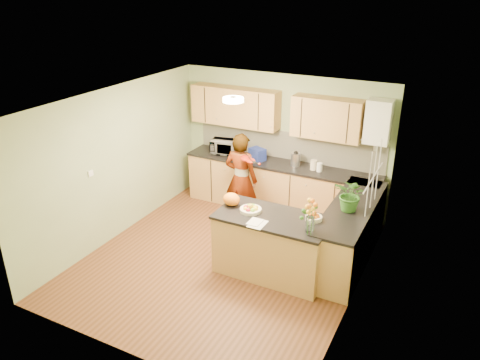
% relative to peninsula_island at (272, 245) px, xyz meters
% --- Properties ---
extents(floor, '(4.50, 4.50, 0.00)m').
position_rel_peninsula_island_xyz_m(floor, '(-0.77, -0.02, -0.47)').
color(floor, '#523017').
rests_on(floor, ground).
extents(ceiling, '(4.00, 4.50, 0.02)m').
position_rel_peninsula_island_xyz_m(ceiling, '(-0.77, -0.02, 2.03)').
color(ceiling, white).
rests_on(ceiling, wall_back).
extents(wall_back, '(4.00, 0.02, 2.50)m').
position_rel_peninsula_island_xyz_m(wall_back, '(-0.77, 2.23, 0.78)').
color(wall_back, gray).
rests_on(wall_back, floor).
extents(wall_front, '(4.00, 0.02, 2.50)m').
position_rel_peninsula_island_xyz_m(wall_front, '(-0.77, -2.27, 0.78)').
color(wall_front, gray).
rests_on(wall_front, floor).
extents(wall_left, '(0.02, 4.50, 2.50)m').
position_rel_peninsula_island_xyz_m(wall_left, '(-2.77, -0.02, 0.78)').
color(wall_left, gray).
rests_on(wall_left, floor).
extents(wall_right, '(0.02, 4.50, 2.50)m').
position_rel_peninsula_island_xyz_m(wall_right, '(1.23, -0.02, 0.78)').
color(wall_right, gray).
rests_on(wall_right, floor).
extents(back_counter, '(3.64, 0.62, 0.94)m').
position_rel_peninsula_island_xyz_m(back_counter, '(-0.67, 1.93, 0.00)').
color(back_counter, '#A57A42').
rests_on(back_counter, floor).
extents(right_counter, '(0.62, 2.24, 0.94)m').
position_rel_peninsula_island_xyz_m(right_counter, '(0.93, 0.83, 0.00)').
color(right_counter, '#A57A42').
rests_on(right_counter, floor).
extents(splashback, '(3.60, 0.02, 0.52)m').
position_rel_peninsula_island_xyz_m(splashback, '(-0.67, 2.21, 0.73)').
color(splashback, beige).
rests_on(splashback, back_counter).
extents(upper_cabinets, '(3.20, 0.34, 0.70)m').
position_rel_peninsula_island_xyz_m(upper_cabinets, '(-0.95, 2.06, 1.38)').
color(upper_cabinets, '#A57A42').
rests_on(upper_cabinets, wall_back).
extents(boiler, '(0.40, 0.30, 0.86)m').
position_rel_peninsula_island_xyz_m(boiler, '(0.93, 2.07, 1.43)').
color(boiler, white).
rests_on(boiler, wall_back).
extents(window_right, '(0.01, 1.30, 1.05)m').
position_rel_peninsula_island_xyz_m(window_right, '(1.22, 0.58, 1.08)').
color(window_right, white).
rests_on(window_right, wall_right).
extents(light_switch, '(0.02, 0.09, 0.09)m').
position_rel_peninsula_island_xyz_m(light_switch, '(-2.76, -0.62, 0.83)').
color(light_switch, white).
rests_on(light_switch, wall_left).
extents(ceiling_lamp, '(0.30, 0.30, 0.07)m').
position_rel_peninsula_island_xyz_m(ceiling_lamp, '(-0.77, 0.28, 1.99)').
color(ceiling_lamp, '#FFEABF').
rests_on(ceiling_lamp, ceiling).
extents(peninsula_island, '(1.62, 0.83, 0.93)m').
position_rel_peninsula_island_xyz_m(peninsula_island, '(0.00, 0.00, 0.00)').
color(peninsula_island, '#A57A42').
rests_on(peninsula_island, floor).
extents(fruit_dish, '(0.31, 0.31, 0.11)m').
position_rel_peninsula_island_xyz_m(fruit_dish, '(-0.35, 0.00, 0.51)').
color(fruit_dish, beige).
rests_on(fruit_dish, peninsula_island).
extents(orange_bowl, '(0.23, 0.23, 0.13)m').
position_rel_peninsula_island_xyz_m(orange_bowl, '(0.55, 0.15, 0.52)').
color(orange_bowl, beige).
rests_on(orange_bowl, peninsula_island).
extents(flower_vase, '(0.26, 0.26, 0.48)m').
position_rel_peninsula_island_xyz_m(flower_vase, '(0.60, -0.18, 0.78)').
color(flower_vase, silver).
rests_on(flower_vase, peninsula_island).
extents(orange_bag, '(0.32, 0.29, 0.19)m').
position_rel_peninsula_island_xyz_m(orange_bag, '(-0.69, 0.05, 0.56)').
color(orange_bag, orange).
rests_on(orange_bag, peninsula_island).
extents(papers, '(0.21, 0.29, 0.01)m').
position_rel_peninsula_island_xyz_m(papers, '(-0.10, -0.30, 0.47)').
color(papers, silver).
rests_on(papers, peninsula_island).
extents(violinist, '(0.61, 0.41, 1.66)m').
position_rel_peninsula_island_xyz_m(violinist, '(-1.11, 1.18, 0.36)').
color(violinist, tan).
rests_on(violinist, floor).
extents(violin, '(0.64, 0.56, 0.16)m').
position_rel_peninsula_island_xyz_m(violin, '(-0.91, 0.96, 0.86)').
color(violin, '#540905').
rests_on(violin, violinist).
extents(microwave, '(0.53, 0.41, 0.27)m').
position_rel_peninsula_island_xyz_m(microwave, '(-1.85, 1.93, 0.61)').
color(microwave, white).
rests_on(microwave, back_counter).
extents(blue_box, '(0.34, 0.30, 0.22)m').
position_rel_peninsula_island_xyz_m(blue_box, '(-1.14, 1.90, 0.59)').
color(blue_box, navy).
rests_on(blue_box, back_counter).
extents(kettle, '(0.17, 0.17, 0.32)m').
position_rel_peninsula_island_xyz_m(kettle, '(-0.41, 1.96, 0.60)').
color(kettle, silver).
rests_on(kettle, back_counter).
extents(jar_cream, '(0.14, 0.14, 0.18)m').
position_rel_peninsula_island_xyz_m(jar_cream, '(-0.06, 1.92, 0.56)').
color(jar_cream, beige).
rests_on(jar_cream, back_counter).
extents(jar_white, '(0.12, 0.12, 0.15)m').
position_rel_peninsula_island_xyz_m(jar_white, '(0.06, 1.89, 0.55)').
color(jar_white, white).
rests_on(jar_white, back_counter).
extents(potted_plant, '(0.53, 0.49, 0.50)m').
position_rel_peninsula_island_xyz_m(potted_plant, '(0.93, 0.65, 0.72)').
color(potted_plant, '#316923').
rests_on(potted_plant, right_counter).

